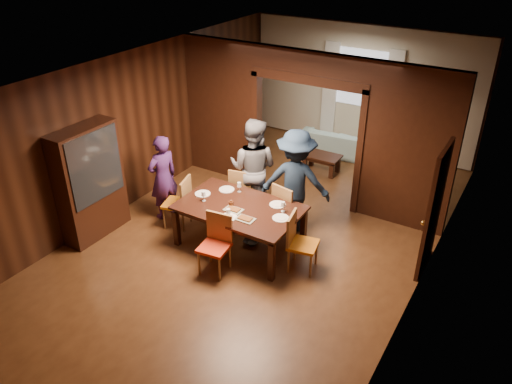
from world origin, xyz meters
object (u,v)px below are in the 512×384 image
Objects in this scene: chair_far_l at (244,190)px; coffee_table at (321,163)px; sofa at (340,142)px; chair_right at (303,243)px; hutch at (90,183)px; chair_left at (176,202)px; dining_table at (240,226)px; person_grey at (253,168)px; chair_far_r at (289,208)px; person_navy at (296,181)px; person_purple at (163,177)px; chair_near at (214,246)px.

coffee_table is at bearing -113.78° from chair_far_l.
chair_right is (1.22, -4.40, 0.20)m from sofa.
sofa is 5.89m from hutch.
chair_left is 0.48× the size of hutch.
person_grey is at bearing 109.25° from dining_table.
chair_far_r is at bearing 31.85° from hutch.
chair_left and chair_right have the same top height.
person_grey is 1.00× the size of person_navy.
person_grey is at bearing -19.98° from person_navy.
chair_far_r reaches higher than coffee_table.
chair_right is (2.51, 0.02, 0.00)m from chair_left.
person_navy is 1.94× the size of chair_left.
person_purple is 0.80× the size of dining_table.
chair_far_r is at bearing 28.66° from chair_right.
sofa is at bearing -97.83° from person_navy.
chair_far_l is 1.01m from chair_far_r.
hutch reaches higher than person_grey.
person_grey is 2.36× the size of coffee_table.
hutch is at bearing -119.34° from coffee_table.
sofa is at bearing 90.20° from dining_table.
hutch reaches higher than chair_near.
chair_near is at bearing 45.04° from chair_left.
hutch is at bearing -157.50° from dining_table.
sofa is 2.04× the size of chair_far_r.
person_purple is 1.76m from dining_table.
person_navy reaches higher than person_purple.
person_purple is at bearing 57.97° from hutch.
chair_right is 1.00× the size of chair_near.
person_navy is 0.95× the size of sofa.
person_grey is 3.42m from sofa.
coffee_table is at bearing -67.21° from chair_far_r.
person_grey is 1.94× the size of chair_near.
hutch is at bearing 60.79° from sofa.
coffee_table is 2.53m from chair_far_r.
chair_left is 1.27m from chair_far_l.
sofa is 4.57m from chair_right.
chair_left and chair_far_l have the same top height.
chair_far_l is (-0.52, -2.35, 0.28)m from coffee_table.
hutch is at bearing -16.63° from person_purple.
chair_near is at bearing 58.13° from person_navy.
chair_near is (0.55, -1.74, 0.00)m from chair_far_l.
chair_far_l is (-0.14, -0.10, -0.46)m from person_grey.
chair_near is (0.41, -1.84, -0.46)m from person_grey.
person_navy reaches higher than chair_far_r.
chair_right is 0.48× the size of hutch.
person_grey is 1.94× the size of chair_far_r.
hutch is (-2.37, -0.98, 0.62)m from dining_table.
chair_near is (0.03, -4.09, 0.28)m from coffee_table.
sofa is 1.10m from coffee_table.
dining_table is 2.07× the size of chair_far_r.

